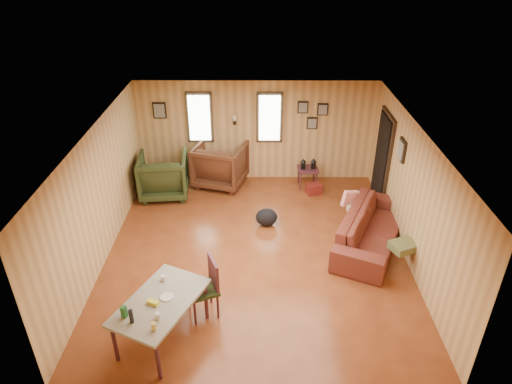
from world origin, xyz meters
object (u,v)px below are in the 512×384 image
side_table (308,168)px  dining_table (160,305)px  recliner_brown (220,162)px  end_table (209,165)px  recliner_green (163,174)px  sofa (372,223)px

side_table → dining_table: dining_table is taller
recliner_brown → dining_table: (-0.51, -4.80, 0.10)m
end_table → dining_table: size_ratio=0.39×
recliner_green → dining_table: 4.34m
side_table → recliner_brown: bearing=176.3°
side_table → dining_table: (-2.54, -4.67, 0.16)m
recliner_brown → end_table: (-0.31, 0.28, -0.20)m
sofa → dining_table: (-3.53, -2.37, 0.19)m
recliner_green → side_table: recliner_green is taller
sofa → recliner_green: recliner_green is taller
recliner_green → dining_table: (0.74, -4.27, 0.12)m
sofa → side_table: 2.50m
sofa → recliner_brown: bearing=76.0°
dining_table → recliner_brown: bearing=108.9°
sofa → recliner_green: 4.67m
recliner_brown → recliner_green: (-1.24, -0.53, -0.02)m
end_table → dining_table: bearing=-92.3°
sofa → end_table: 4.30m
recliner_green → end_table: 1.25m
sofa → dining_table: 4.26m
recliner_green → end_table: bearing=-144.6°
recliner_brown → dining_table: size_ratio=0.68×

